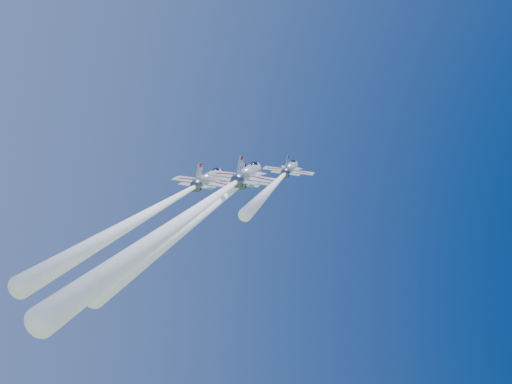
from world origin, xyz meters
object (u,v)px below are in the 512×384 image
jet_left (167,203)px  jet_lead (216,204)px  jet_right (278,181)px  jet_slot (208,202)px

jet_left → jet_lead: bearing=34.8°
jet_lead → jet_right: 10.64m
jet_slot → jet_right: bearing=66.2°
jet_left → jet_right: size_ratio=1.52×
jet_lead → jet_left: jet_lead is taller
jet_lead → jet_right: (9.57, -1.55, 4.38)m
jet_lead → jet_slot: jet_lead is taller
jet_left → jet_slot: 10.56m
jet_lead → jet_slot: 11.80m
jet_lead → jet_right: jet_lead is taller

